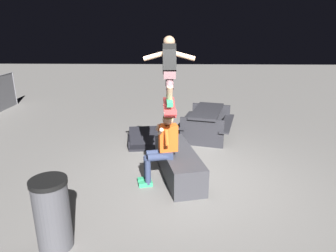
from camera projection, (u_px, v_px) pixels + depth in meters
The scene contains 8 objects.
ground_plane at pixel (188, 179), 5.87m from camera, with size 40.00×40.00×0.00m, color slate.
ledge_box_main at pixel (178, 163), 5.96m from camera, with size 1.92×0.61×0.53m, color #38383D.
person_sitting_on_ledge at pixel (162, 145), 5.53m from camera, with size 0.59×0.79×1.37m.
skateboard at pixel (169, 107), 5.22m from camera, with size 1.03×0.26×0.17m.
skater_airborne at pixel (169, 67), 5.06m from camera, with size 0.63×0.89×1.12m.
kicker_ramp at pixel (147, 141), 7.64m from camera, with size 1.06×1.03×0.45m.
picnic_table_back at pixel (207, 119), 8.09m from camera, with size 1.98×1.73×0.75m.
trash_bin at pixel (52, 214), 3.92m from camera, with size 0.48×0.48×1.01m.
Camera 1 is at (-5.26, 0.25, 2.82)m, focal length 31.94 mm.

